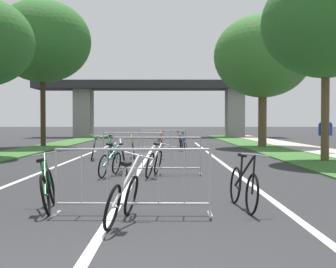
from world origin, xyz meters
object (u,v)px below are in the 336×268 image
bicycle_red_4 (181,142)px  bicycle_silver_6 (124,198)px  bicycle_blue_9 (184,144)px  pedestrian_pushing_bike (326,131)px  tree_right_oak_mid (326,23)px  bicycle_black_8 (244,186)px  bicycle_orange_2 (161,142)px  bicycle_purple_3 (94,150)px  bicycle_teal_5 (111,163)px  crowd_barrier_fourth (163,140)px  crowd_barrier_second (158,156)px  bicycle_green_11 (48,188)px  tree_left_oak_near (43,41)px  bicycle_green_1 (112,149)px  bicycle_yellow_7 (134,149)px  crowd_barrier_third (134,146)px  tree_right_maple_mid (263,56)px  bicycle_white_10 (125,160)px  crowd_barrier_nearest (133,182)px  bicycle_white_0 (155,163)px

bicycle_red_4 → bicycle_silver_6: 18.08m
bicycle_blue_9 → pedestrian_pushing_bike: size_ratio=0.91×
tree_right_oak_mid → bicycle_black_8: 11.41m
bicycle_orange_2 → bicycle_blue_9: size_ratio=1.10×
bicycle_purple_3 → bicycle_teal_5: 5.84m
crowd_barrier_fourth → bicycle_silver_6: 17.60m
tree_right_oak_mid → bicycle_orange_2: bearing=129.3°
crowd_barrier_second → bicycle_silver_6: (-0.34, -6.26, -0.15)m
bicycle_blue_9 → bicycle_green_11: size_ratio=0.96×
bicycle_orange_2 → bicycle_teal_5: size_ratio=1.08×
tree_left_oak_near → bicycle_black_8: tree_left_oak_near is taller
bicycle_teal_5 → tree_right_oak_mid: bearing=46.5°
crowd_barrier_fourth → bicycle_orange_2: size_ratio=1.44×
bicycle_green_1 → bicycle_yellow_7: bearing=-8.7°
crowd_barrier_third → tree_right_maple_mid: bearing=51.2°
bicycle_green_1 → bicycle_green_11: 11.26m
bicycle_red_4 → tree_right_maple_mid: bearing=30.1°
tree_left_oak_near → bicycle_white_10: tree_left_oak_near is taller
crowd_barrier_nearest → crowd_barrier_second: 5.67m
crowd_barrier_nearest → crowd_barrier_second: size_ratio=1.00×
bicycle_red_4 → bicycle_white_10: (-1.93, -11.28, -0.01)m
crowd_barrier_third → bicycle_black_8: (2.65, -10.81, -0.15)m
bicycle_white_0 → bicycle_black_8: bicycle_black_8 is taller
crowd_barrier_third → tree_right_oak_mid: bearing=-11.4°
tree_left_oak_near → bicycle_white_0: bearing=-65.2°
crowd_barrier_second → bicycle_orange_2: 11.77m
bicycle_orange_2 → bicycle_yellow_7: size_ratio=1.02×
tree_left_oak_near → bicycle_white_10: 16.63m
bicycle_red_4 → bicycle_white_10: 11.44m
bicycle_green_1 → bicycle_yellow_7: (0.86, 0.06, -0.01)m
bicycle_white_0 → tree_right_maple_mid: bearing=79.4°
tree_left_oak_near → pedestrian_pushing_bike: (14.58, -6.57, -5.21)m
bicycle_silver_6 → tree_left_oak_near: bearing=117.1°
crowd_barrier_third → bicycle_yellow_7: crowd_barrier_third is taller
pedestrian_pushing_bike → bicycle_blue_9: bearing=-19.5°
pedestrian_pushing_bike → bicycle_purple_3: bearing=20.5°
bicycle_red_4 → bicycle_blue_9: bearing=-78.0°
crowd_barrier_third → bicycle_teal_5: size_ratio=1.57×
crowd_barrier_second → bicycle_orange_2: bearing=90.5°
bicycle_green_1 → bicycle_blue_9: bicycle_green_1 is taller
crowd_barrier_fourth → bicycle_red_4: crowd_barrier_fourth is taller
bicycle_silver_6 → bicycle_green_11: bearing=151.7°
crowd_barrier_nearest → bicycle_yellow_7: crowd_barrier_nearest is taller
bicycle_teal_5 → tree_left_oak_near: bearing=125.2°
bicycle_silver_6 → bicycle_green_11: size_ratio=1.04×
bicycle_green_1 → bicycle_green_11: bearing=-101.4°
bicycle_green_1 → bicycle_white_10: (1.03, -5.55, 0.00)m
bicycle_green_1 → bicycle_black_8: size_ratio=0.97×
crowd_barrier_second → bicycle_white_0: crowd_barrier_second is taller
bicycle_black_8 → bicycle_red_4: bearing=-93.7°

